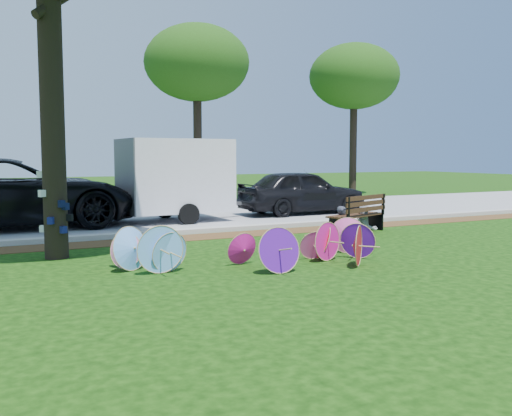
{
  "coord_description": "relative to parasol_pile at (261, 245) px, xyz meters",
  "views": [
    {
      "loc": [
        -4.57,
        -8.2,
        1.96
      ],
      "look_at": [
        0.5,
        2.0,
        0.9
      ],
      "focal_mm": 40.0,
      "sensor_mm": 36.0,
      "label": 1
    }
  ],
  "objects": [
    {
      "name": "bg_trees",
      "position": [
        2.39,
        14.34,
        5.4
      ],
      "size": [
        26.04,
        5.38,
        7.4
      ],
      "color": "black",
      "rests_on": "ground"
    },
    {
      "name": "black_van",
      "position": [
        -3.66,
        7.58,
        0.57
      ],
      "size": [
        6.79,
        3.23,
        1.87
      ],
      "primitive_type": "imported",
      "rotation": [
        0.0,
        0.0,
        1.59
      ],
      "color": "black",
      "rests_on": "ground"
    },
    {
      "name": "cargo_trailer",
      "position": [
        0.82,
        7.18,
        1.0
      ],
      "size": [
        3.13,
        2.07,
        2.72
      ],
      "primitive_type": "cube",
      "rotation": [
        0.0,
        0.0,
        0.05
      ],
      "color": "silver",
      "rests_on": "ground"
    },
    {
      "name": "dark_pickup",
      "position": [
        5.26,
        7.35,
        0.37
      ],
      "size": [
        4.33,
        1.75,
        1.47
      ],
      "primitive_type": "imported",
      "rotation": [
        0.0,
        0.0,
        1.57
      ],
      "color": "black",
      "rests_on": "ground"
    },
    {
      "name": "person_right",
      "position": [
        4.45,
        2.84,
        0.3
      ],
      "size": [
        0.77,
        0.68,
        1.32
      ],
      "primitive_type": "imported",
      "rotation": [
        0.0,
        0.0,
        -0.32
      ],
      "color": "#B0B1B9",
      "rests_on": "ground"
    },
    {
      "name": "person_left",
      "position": [
        3.75,
        2.84,
        0.3
      ],
      "size": [
        0.55,
        0.43,
        1.32
      ],
      "primitive_type": "imported",
      "rotation": [
        0.0,
        0.0,
        0.28
      ],
      "color": "#323544",
      "rests_on": "ground"
    },
    {
      "name": "parasol_pile",
      "position": [
        0.0,
        0.0,
        0.0
      ],
      "size": [
        5.0,
        2.17,
        0.82
      ],
      "color": "#EB4FA4",
      "rests_on": "ground"
    },
    {
      "name": "park_bench",
      "position": [
        4.1,
        2.79,
        0.11
      ],
      "size": [
        1.94,
        1.29,
        0.95
      ],
      "primitive_type": null,
      "rotation": [
        0.0,
        0.0,
        0.36
      ],
      "color": "black",
      "rests_on": "ground"
    },
    {
      "name": "ground",
      "position": [
        0.03,
        -0.74,
        -0.36
      ],
      "size": [
        90.0,
        90.0,
        0.0
      ],
      "primitive_type": "plane",
      "color": "black",
      "rests_on": "ground"
    },
    {
      "name": "curb",
      "position": [
        0.03,
        4.46,
        -0.3
      ],
      "size": [
        90.0,
        0.3,
        0.12
      ],
      "primitive_type": "cube",
      "color": "#B7B5AD",
      "rests_on": "ground"
    },
    {
      "name": "street",
      "position": [
        0.03,
        8.61,
        -0.36
      ],
      "size": [
        90.0,
        8.0,
        0.01
      ],
      "primitive_type": "cube",
      "color": "gray",
      "rests_on": "ground"
    },
    {
      "name": "mulch_strip",
      "position": [
        0.03,
        3.76,
        -0.36
      ],
      "size": [
        90.0,
        1.0,
        0.01
      ],
      "primitive_type": "cube",
      "color": "#472D16",
      "rests_on": "ground"
    }
  ]
}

